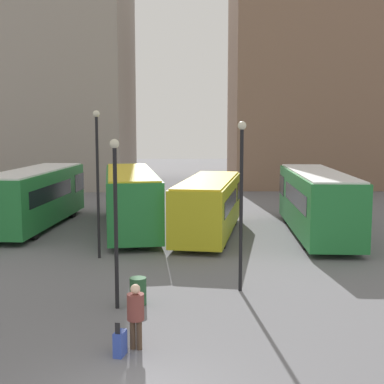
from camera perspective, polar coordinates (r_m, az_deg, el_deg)
name	(u,v)px	position (r m, az deg, el deg)	size (l,w,h in m)	color
building_block_right	(357,78)	(53.69, 17.16, 11.54)	(23.28, 12.41, 20.01)	#7F604C
bus_0	(37,196)	(30.53, -16.22, -0.38)	(3.27, 10.58, 3.17)	#237A38
bus_1	(132,197)	(28.75, -6.46, -0.58)	(4.22, 11.49, 3.17)	#237A38
bus_2	(210,205)	(27.14, 1.94, -1.34)	(3.95, 9.64, 2.88)	gold
bus_3	(318,201)	(27.86, 13.25, -0.90)	(2.97, 10.72, 3.24)	#237A38
traveler	(137,311)	(13.60, -5.92, -12.48)	(0.51, 0.51, 1.66)	#4C3828
suitcase	(121,343)	(13.53, -7.57, -15.70)	(0.31, 0.47, 0.88)	#334CB2
lamp_post_0	(242,193)	(17.70, 5.39, -0.06)	(0.28, 0.28, 5.68)	black
lamp_post_1	(99,173)	(22.43, -9.92, 2.00)	(0.28, 0.28, 6.16)	black
lamp_post_3	(117,209)	(16.10, -8.04, -1.81)	(0.28, 0.28, 5.15)	black
trash_bin	(139,291)	(16.98, -5.66, -10.47)	(0.52, 0.52, 0.85)	#285633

